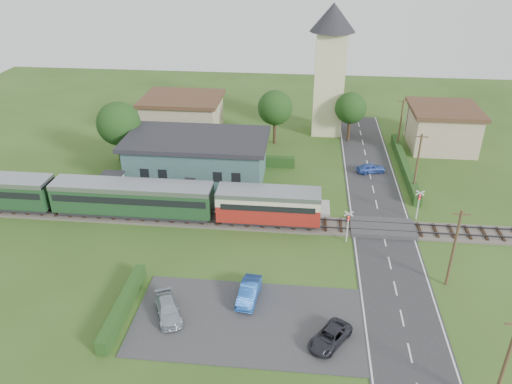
# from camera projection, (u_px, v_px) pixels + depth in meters

# --- Properties ---
(ground) EXTENTS (120.00, 120.00, 0.00)m
(ground) POSITION_uv_depth(u_px,v_px,m) (278.00, 235.00, 47.54)
(ground) COLOR #2D4C19
(railway_track) EXTENTS (76.00, 3.20, 0.49)m
(railway_track) POSITION_uv_depth(u_px,v_px,m) (279.00, 223.00, 49.25)
(railway_track) COLOR #4C443D
(railway_track) RESTS_ON ground
(road) EXTENTS (6.00, 70.00, 0.05)m
(road) POSITION_uv_depth(u_px,v_px,m) (385.00, 241.00, 46.61)
(road) COLOR #28282B
(road) RESTS_ON ground
(car_park) EXTENTS (17.00, 9.00, 0.08)m
(car_park) POSITION_uv_depth(u_px,v_px,m) (248.00, 321.00, 37.11)
(car_park) COLOR #333335
(car_park) RESTS_ON ground
(crossing_deck) EXTENTS (6.20, 3.40, 0.45)m
(crossing_deck) POSITION_uv_depth(u_px,v_px,m) (382.00, 228.00, 48.28)
(crossing_deck) COLOR #333335
(crossing_deck) RESTS_ON ground
(platform) EXTENTS (30.00, 3.00, 0.45)m
(platform) POSITION_uv_depth(u_px,v_px,m) (187.00, 202.00, 52.93)
(platform) COLOR gray
(platform) RESTS_ON ground
(equipment_hut) EXTENTS (2.30, 2.30, 2.55)m
(equipment_hut) POSITION_uv_depth(u_px,v_px,m) (113.00, 185.00, 52.95)
(equipment_hut) COLOR beige
(equipment_hut) RESTS_ON platform
(station_building) EXTENTS (16.00, 9.00, 5.30)m
(station_building) POSITION_uv_depth(u_px,v_px,m) (197.00, 158.00, 56.87)
(station_building) COLOR #3A6865
(station_building) RESTS_ON ground
(train) EXTENTS (43.20, 2.90, 3.40)m
(train) POSITION_uv_depth(u_px,v_px,m) (102.00, 196.00, 49.93)
(train) COLOR #232328
(train) RESTS_ON ground
(church_tower) EXTENTS (6.00, 6.00, 17.60)m
(church_tower) POSITION_uv_depth(u_px,v_px,m) (330.00, 60.00, 66.93)
(church_tower) COLOR beige
(church_tower) RESTS_ON ground
(house_west) EXTENTS (10.80, 8.80, 5.50)m
(house_west) POSITION_uv_depth(u_px,v_px,m) (183.00, 116.00, 69.60)
(house_west) COLOR tan
(house_west) RESTS_ON ground
(house_east) EXTENTS (8.80, 8.80, 5.50)m
(house_east) POSITION_uv_depth(u_px,v_px,m) (442.00, 127.00, 65.50)
(house_east) COLOR tan
(house_east) RESTS_ON ground
(hedge_carpark) EXTENTS (0.80, 9.00, 1.20)m
(hedge_carpark) POSITION_uv_depth(u_px,v_px,m) (123.00, 306.00, 37.72)
(hedge_carpark) COLOR #193814
(hedge_carpark) RESTS_ON ground
(hedge_roadside) EXTENTS (0.80, 18.00, 1.20)m
(hedge_roadside) POSITION_uv_depth(u_px,v_px,m) (404.00, 166.00, 60.03)
(hedge_roadside) COLOR #193814
(hedge_roadside) RESTS_ON ground
(hedge_station) EXTENTS (22.00, 0.80, 1.30)m
(hedge_station) POSITION_uv_depth(u_px,v_px,m) (206.00, 159.00, 61.79)
(hedge_station) COLOR #193814
(hedge_station) RESTS_ON ground
(tree_a) EXTENTS (5.20, 5.20, 8.00)m
(tree_a) POSITION_uv_depth(u_px,v_px,m) (119.00, 124.00, 59.18)
(tree_a) COLOR #332316
(tree_a) RESTS_ON ground
(tree_b) EXTENTS (4.60, 4.60, 7.34)m
(tree_b) POSITION_uv_depth(u_px,v_px,m) (275.00, 108.00, 65.61)
(tree_b) COLOR #332316
(tree_b) RESTS_ON ground
(tree_c) EXTENTS (4.20, 4.20, 6.78)m
(tree_c) POSITION_uv_depth(u_px,v_px,m) (351.00, 108.00, 66.62)
(tree_c) COLOR #332316
(tree_c) RESTS_ON ground
(utility_pole_a) EXTENTS (1.40, 0.22, 7.00)m
(utility_pole_a) POSITION_uv_depth(u_px,v_px,m) (505.00, 365.00, 28.72)
(utility_pole_a) COLOR #473321
(utility_pole_a) RESTS_ON ground
(utility_pole_b) EXTENTS (1.40, 0.22, 7.00)m
(utility_pole_b) POSITION_uv_depth(u_px,v_px,m) (454.00, 248.00, 39.27)
(utility_pole_b) COLOR #473321
(utility_pole_b) RESTS_ON ground
(utility_pole_c) EXTENTS (1.40, 0.22, 7.00)m
(utility_pole_c) POSITION_uv_depth(u_px,v_px,m) (417.00, 164.00, 53.34)
(utility_pole_c) COLOR #473321
(utility_pole_c) RESTS_ON ground
(utility_pole_d) EXTENTS (1.40, 0.22, 7.00)m
(utility_pole_d) POSITION_uv_depth(u_px,v_px,m) (400.00, 125.00, 63.89)
(utility_pole_d) COLOR #473321
(utility_pole_d) RESTS_ON ground
(crossing_signal_near) EXTENTS (0.84, 0.28, 3.28)m
(crossing_signal_near) POSITION_uv_depth(u_px,v_px,m) (348.00, 222.00, 45.60)
(crossing_signal_near) COLOR silver
(crossing_signal_near) RESTS_ON ground
(crossing_signal_far) EXTENTS (0.84, 0.28, 3.28)m
(crossing_signal_far) POSITION_uv_depth(u_px,v_px,m) (419.00, 201.00, 49.16)
(crossing_signal_far) COLOR silver
(crossing_signal_far) RESTS_ON ground
(streetlamp_west) EXTENTS (0.30, 0.30, 5.15)m
(streetlamp_west) POSITION_uv_depth(u_px,v_px,m) (122.00, 124.00, 65.73)
(streetlamp_west) COLOR #3F3F47
(streetlamp_west) RESTS_ON ground
(streetlamp_east) EXTENTS (0.30, 0.30, 5.15)m
(streetlamp_east) POSITION_uv_depth(u_px,v_px,m) (408.00, 117.00, 68.39)
(streetlamp_east) COLOR #3F3F47
(streetlamp_east) RESTS_ON ground
(car_on_road) EXTENTS (3.64, 2.27, 1.15)m
(car_on_road) POSITION_uv_depth(u_px,v_px,m) (371.00, 168.00, 59.42)
(car_on_road) COLOR #3151AA
(car_on_road) RESTS_ON road
(car_park_blue) EXTENTS (1.76, 4.06, 1.30)m
(car_park_blue) POSITION_uv_depth(u_px,v_px,m) (249.00, 292.00, 39.00)
(car_park_blue) COLOR #1B51AA
(car_park_blue) RESTS_ON car_park
(car_park_silver) EXTENTS (3.13, 4.32, 1.16)m
(car_park_silver) POSITION_uv_depth(u_px,v_px,m) (168.00, 309.00, 37.32)
(car_park_silver) COLOR #98A4B1
(car_park_silver) RESTS_ON car_park
(car_park_dark) EXTENTS (3.56, 4.14, 1.06)m
(car_park_dark) POSITION_uv_depth(u_px,v_px,m) (330.00, 337.00, 34.86)
(car_park_dark) COLOR #25252E
(car_park_dark) RESTS_ON car_park
(pedestrian_near) EXTENTS (0.76, 0.56, 1.92)m
(pedestrian_near) POSITION_uv_depth(u_px,v_px,m) (245.00, 193.00, 52.13)
(pedestrian_near) COLOR gray
(pedestrian_near) RESTS_ON platform
(pedestrian_far) EXTENTS (0.70, 0.83, 1.50)m
(pedestrian_far) POSITION_uv_depth(u_px,v_px,m) (126.00, 193.00, 52.54)
(pedestrian_far) COLOR gray
(pedestrian_far) RESTS_ON platform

